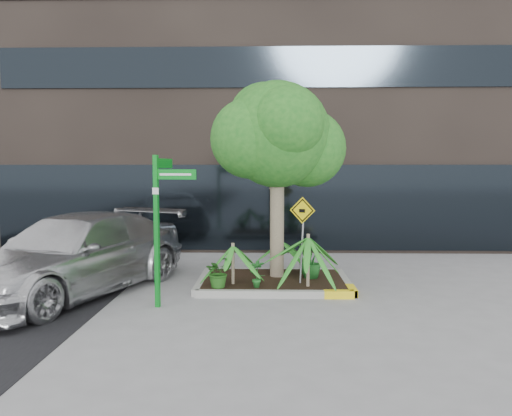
{
  "coord_description": "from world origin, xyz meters",
  "views": [
    {
      "loc": [
        0.06,
        -10.66,
        2.62
      ],
      "look_at": [
        -0.19,
        0.2,
        1.73
      ],
      "focal_mm": 35.0,
      "sensor_mm": 36.0,
      "label": 1
    }
  ],
  "objects_px": {
    "tree": "(277,135)",
    "street_sign_post": "(160,214)",
    "parked_car": "(75,254)",
    "cattle_sign": "(302,225)"
  },
  "relations": [
    {
      "from": "parked_car",
      "to": "cattle_sign",
      "type": "relative_size",
      "value": 3.08
    },
    {
      "from": "parked_car",
      "to": "cattle_sign",
      "type": "bearing_deg",
      "value": 27.95
    },
    {
      "from": "tree",
      "to": "street_sign_post",
      "type": "distance_m",
      "value": 3.39
    },
    {
      "from": "street_sign_post",
      "to": "tree",
      "type": "bearing_deg",
      "value": 53.69
    },
    {
      "from": "street_sign_post",
      "to": "parked_car",
      "type": "bearing_deg",
      "value": 166.47
    },
    {
      "from": "tree",
      "to": "parked_car",
      "type": "xyz_separation_m",
      "value": [
        -4.21,
        -1.11,
        -2.52
      ]
    },
    {
      "from": "street_sign_post",
      "to": "cattle_sign",
      "type": "height_order",
      "value": "street_sign_post"
    },
    {
      "from": "tree",
      "to": "parked_car",
      "type": "height_order",
      "value": "tree"
    },
    {
      "from": "tree",
      "to": "street_sign_post",
      "type": "bearing_deg",
      "value": -137.45
    },
    {
      "from": "tree",
      "to": "parked_car",
      "type": "distance_m",
      "value": 5.03
    }
  ]
}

